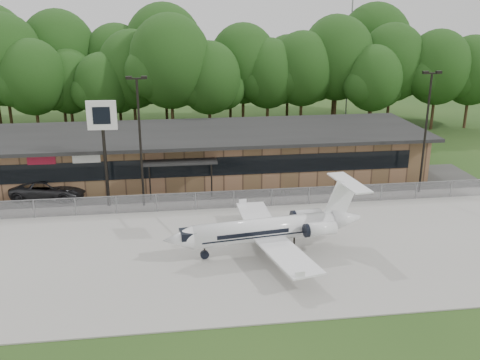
{
  "coord_description": "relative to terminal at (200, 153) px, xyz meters",
  "views": [
    {
      "loc": [
        -2.78,
        -23.72,
        15.37
      ],
      "look_at": [
        2.07,
        12.0,
        3.36
      ],
      "focal_mm": 40.0,
      "sensor_mm": 36.0,
      "label": 1
    }
  ],
  "objects": [
    {
      "name": "ground",
      "position": [
        0.0,
        -23.94,
        -2.18
      ],
      "size": [
        160.0,
        160.0,
        0.0
      ],
      "primitive_type": "plane",
      "color": "#244518",
      "rests_on": "ground"
    },
    {
      "name": "apron",
      "position": [
        0.0,
        -15.94,
        -2.14
      ],
      "size": [
        64.0,
        18.0,
        0.08
      ],
      "primitive_type": "cube",
      "color": "#9E9B93",
      "rests_on": "ground"
    },
    {
      "name": "parking_lot",
      "position": [
        0.0,
        -4.44,
        -2.15
      ],
      "size": [
        50.0,
        9.0,
        0.06
      ],
      "primitive_type": "cube",
      "color": "#383835",
      "rests_on": "ground"
    },
    {
      "name": "terminal",
      "position": [
        0.0,
        0.0,
        0.0
      ],
      "size": [
        41.0,
        11.65,
        4.3
      ],
      "color": "#8A6145",
      "rests_on": "ground"
    },
    {
      "name": "fence",
      "position": [
        0.0,
        -8.94,
        -1.4
      ],
      "size": [
        46.0,
        0.04,
        1.52
      ],
      "color": "gray",
      "rests_on": "ground"
    },
    {
      "name": "treeline",
      "position": [
        0.0,
        18.06,
        5.32
      ],
      "size": [
        72.0,
        12.0,
        15.0
      ],
      "primitive_type": null,
      "color": "#1A3611",
      "rests_on": "ground"
    },
    {
      "name": "radio_mast",
      "position": [
        22.0,
        24.06,
        10.32
      ],
      "size": [
        0.2,
        0.2,
        25.0
      ],
      "primitive_type": "cylinder",
      "color": "gray",
      "rests_on": "ground"
    },
    {
      "name": "light_pole_mid",
      "position": [
        -5.0,
        -7.44,
        3.8
      ],
      "size": [
        1.55,
        0.3,
        10.23
      ],
      "color": "black",
      "rests_on": "ground"
    },
    {
      "name": "light_pole_right",
      "position": [
        18.0,
        -7.44,
        3.8
      ],
      "size": [
        1.55,
        0.3,
        10.23
      ],
      "color": "black",
      "rests_on": "ground"
    },
    {
      "name": "business_jet",
      "position": [
        3.42,
        -16.89,
        -0.59
      ],
      "size": [
        13.23,
        11.83,
        4.45
      ],
      "rotation": [
        0.0,
        0.0,
        0.13
      ],
      "color": "white",
      "rests_on": "ground"
    },
    {
      "name": "suv",
      "position": [
        -12.77,
        -4.65,
        -1.35
      ],
      "size": [
        6.34,
        3.74,
        1.66
      ],
      "primitive_type": "imported",
      "rotation": [
        0.0,
        0.0,
        1.4
      ],
      "color": "#2D2D30",
      "rests_on": "ground"
    },
    {
      "name": "pole_sign",
      "position": [
        -7.74,
        -7.14,
        4.28
      ],
      "size": [
        2.22,
        0.36,
        8.44
      ],
      "rotation": [
        0.0,
        0.0,
        -0.05
      ],
      "color": "black",
      "rests_on": "ground"
    }
  ]
}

